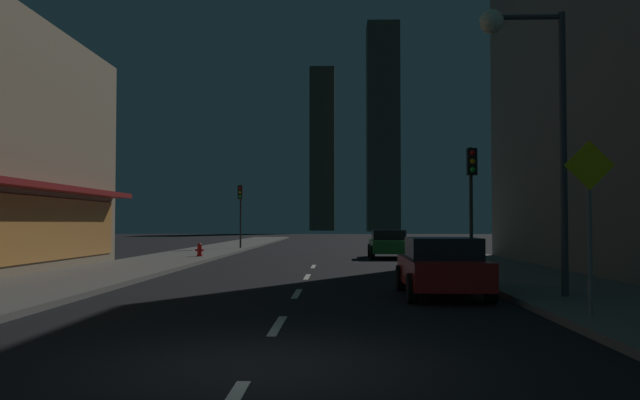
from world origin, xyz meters
The scene contains 13 objects.
ground_plane centered at (0.00, 32.00, -0.05)m, with size 78.00×136.00×0.10m, color black.
sidewalk_right centered at (7.00, 32.00, 0.07)m, with size 4.00×76.00×0.15m, color #605E59.
sidewalk_left centered at (-7.00, 32.00, 0.07)m, with size 4.00×76.00×0.15m, color #605E59.
lane_marking_center centered at (0.00, 8.40, 0.01)m, with size 0.16×23.00×0.01m.
skyscraper_distant_tall centered at (-3.09, 149.57, 19.61)m, with size 5.93×5.50×39.22m, color #3C392D.
skyscraper_distant_mid centered at (10.60, 135.14, 22.70)m, with size 7.01×7.69×45.40m, color #403C30.
car_parked_near centered at (3.60, 7.89, 0.74)m, with size 1.98×4.24×1.45m.
car_parked_far centered at (3.60, 25.72, 0.74)m, with size 1.98×4.24×1.45m.
fire_hydrant_far_left centered at (-5.90, 24.25, 0.45)m, with size 0.42×0.30×0.65m.
traffic_light_near_right centered at (5.50, 13.65, 3.19)m, with size 0.32×0.48×4.20m.
traffic_light_far_left centered at (-5.50, 35.03, 3.19)m, with size 0.32×0.48×4.20m.
street_lamp_right centered at (5.38, 6.72, 5.07)m, with size 1.96×0.56×6.58m.
pedestrian_crossing_sign centered at (5.60, 3.60, 2.02)m, with size 0.91×0.08×3.15m.
Camera 1 is at (1.09, -8.40, 1.81)m, focal length 36.95 mm.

